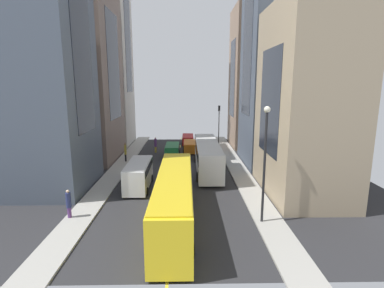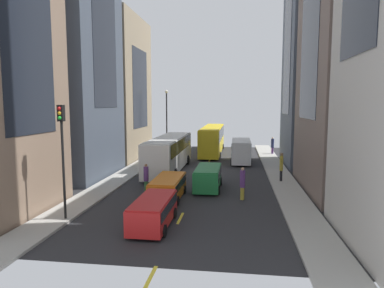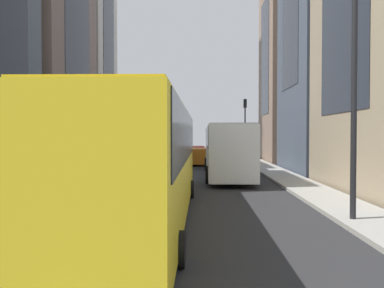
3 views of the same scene
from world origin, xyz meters
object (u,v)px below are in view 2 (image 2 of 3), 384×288
Objects in this scene: car_red_2 at (153,210)px; pedestrian_waiting_curb at (242,183)px; streetcar_yellow at (212,137)px; car_orange_0 at (168,186)px; pedestrian_walking_far at (281,166)px; city_bus_white at (169,151)px; traffic_light_near_corner at (62,141)px; delivery_van_white at (241,149)px; pedestrian_crossing_mid at (272,145)px; car_green_1 at (208,176)px; pedestrian_crossing_near at (146,177)px.

pedestrian_waiting_curb is (4.82, 5.89, 0.30)m from car_red_2.
pedestrian_waiting_curb is at bearing -80.71° from streetcar_yellow.
pedestrian_walking_far is (8.41, 6.09, 0.57)m from car_orange_0.
pedestrian_walking_far is (8.10, 11.54, 0.56)m from car_red_2.
city_bus_white is 15.76m from traffic_light_near_corner.
streetcar_yellow is at bearing -54.96° from pedestrian_waiting_curb.
city_bus_white is 9.17m from delivery_van_white.
pedestrian_walking_far is (7.01, -17.12, -0.66)m from streetcar_yellow.
pedestrian_crossing_mid is at bearing 58.73° from delivery_van_white.
car_orange_0 is at bearing -128.85° from car_green_1.
pedestrian_walking_far is at bearing 40.58° from traffic_light_near_corner.
pedestrian_waiting_curb is 0.95× the size of pedestrian_walking_far.
city_bus_white is 5.83× the size of pedestrian_crossing_mid.
delivery_van_white is 10.27m from pedestrian_walking_far.
pedestrian_crossing_near is at bearing 16.43° from pedestrian_waiting_curb.
traffic_light_near_corner is (-4.84, -5.26, 3.65)m from car_orange_0.
traffic_light_near_corner reaches higher than streetcar_yellow.
traffic_light_near_corner is at bearing 177.83° from car_red_2.
car_orange_0 is 1.01× the size of car_green_1.
city_bus_white reaches higher than pedestrian_walking_far.
streetcar_yellow is 18.51m from pedestrian_walking_far.
delivery_van_white reaches higher than pedestrian_crossing_near.
pedestrian_walking_far is at bearing -71.64° from delivery_van_white.
pedestrian_crossing_mid is at bearing -74.91° from pedestrian_waiting_curb.
pedestrian_crossing_near is at bearing 67.47° from traffic_light_near_corner.
pedestrian_walking_far is at bearing -20.84° from city_bus_white.
pedestrian_crossing_near is (-7.17, -14.22, -0.38)m from delivery_van_white.
car_green_1 is at bearing -62.12° from pedestrian_crossing_near.
car_orange_0 is 8.02m from traffic_light_near_corner.
streetcar_yellow reaches higher than pedestrian_walking_far.
delivery_van_white is 16.67m from car_orange_0.
car_orange_0 is (-1.40, -23.21, -1.23)m from streetcar_yellow.
car_orange_0 is at bearing 47.40° from traffic_light_near_corner.
car_green_1 is at bearing 51.15° from car_orange_0.
car_orange_0 is 0.75× the size of traffic_light_near_corner.
city_bus_white is 2.04× the size of delivery_van_white.
traffic_light_near_corner is (-2.94, -15.27, 2.53)m from city_bus_white.
pedestrian_waiting_curb is at bearing -90.09° from pedestrian_crossing_near.
streetcar_yellow is 23.28m from car_orange_0.
car_green_1 is 2.09× the size of pedestrian_waiting_curb.
delivery_van_white is 2.59× the size of pedestrian_walking_far.
car_red_2 is (-2.21, -8.58, -0.11)m from car_green_1.
delivery_van_white is (3.77, -7.38, -0.61)m from streetcar_yellow.
pedestrian_walking_far reaches higher than pedestrian_crossing_mid.
traffic_light_near_corner is at bearing 55.51° from pedestrian_waiting_curb.
pedestrian_crossing_near is 0.90× the size of pedestrian_walking_far.
pedestrian_waiting_curb is at bearing 29.76° from traffic_light_near_corner.
streetcar_yellow is 8.31m from delivery_van_white.
car_red_2 is 2.11× the size of pedestrian_crossing_mid.
car_green_1 is 6.61m from pedestrian_walking_far.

